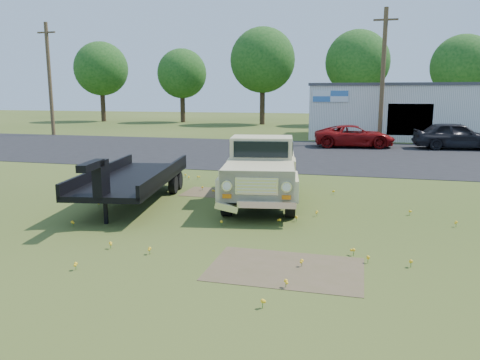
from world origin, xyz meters
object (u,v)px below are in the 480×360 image
red_pickup (354,136)px  dark_sedan (455,136)px  vintage_pickup_truck (262,170)px  flatbed_trailer (134,175)px

red_pickup → dark_sedan: bearing=-94.1°
red_pickup → dark_sedan: dark_sedan is taller
vintage_pickup_truck → dark_sedan: bearing=54.0°
flatbed_trailer → dark_sedan: (12.46, 18.02, -0.06)m
flatbed_trailer → vintage_pickup_truck: bearing=5.6°
dark_sedan → vintage_pickup_truck: bearing=147.1°
vintage_pickup_truck → dark_sedan: size_ratio=1.18×
flatbed_trailer → dark_sedan: bearing=45.5°
vintage_pickup_truck → red_pickup: vintage_pickup_truck is taller
vintage_pickup_truck → flatbed_trailer: size_ratio=0.88×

